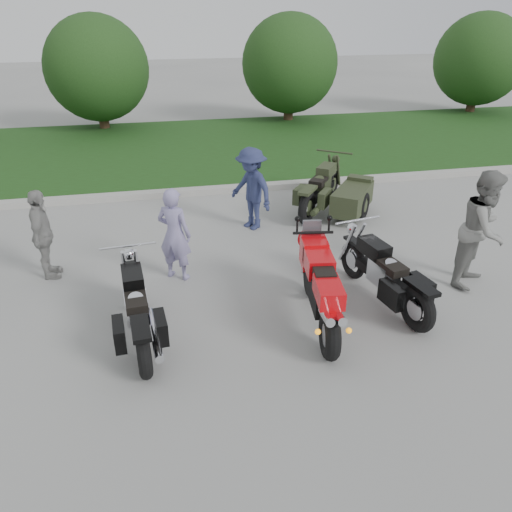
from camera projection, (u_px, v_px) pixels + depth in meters
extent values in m
plane|color=#A2A29C|center=(268.00, 330.00, 7.23)|extent=(80.00, 80.00, 0.00)
cube|color=#A6A39C|center=(213.00, 190.00, 12.43)|extent=(60.00, 0.30, 0.15)
cube|color=#21511B|center=(196.00, 148.00, 16.05)|extent=(60.00, 8.00, 0.14)
cylinder|color=#3F2B1C|center=(103.00, 115.00, 18.17)|extent=(0.36, 0.36, 1.20)
sphere|color=#1E3D16|center=(97.00, 68.00, 17.45)|extent=(3.60, 3.60, 3.60)
cylinder|color=#3F2B1C|center=(288.00, 107.00, 19.47)|extent=(0.36, 0.36, 1.20)
sphere|color=#1E3D16|center=(290.00, 64.00, 18.75)|extent=(3.60, 3.60, 3.60)
cylinder|color=#3F2B1C|center=(472.00, 100.00, 20.96)|extent=(0.36, 0.36, 1.20)
sphere|color=#1E3D16|center=(480.00, 59.00, 20.24)|extent=(3.60, 3.60, 3.60)
torus|color=black|center=(330.00, 335.00, 6.55)|extent=(0.31, 0.71, 0.68)
torus|color=black|center=(310.00, 277.00, 7.98)|extent=(0.23, 0.67, 0.66)
cube|color=black|center=(321.00, 289.00, 7.09)|extent=(0.45, 1.03, 0.39)
cube|color=red|center=(319.00, 262.00, 7.18)|extent=(0.46, 0.66, 0.29)
cube|color=red|center=(329.00, 292.00, 6.53)|extent=(0.42, 0.65, 0.24)
cube|color=black|center=(324.00, 273.00, 6.81)|extent=(0.34, 0.42, 0.11)
cube|color=red|center=(314.00, 252.00, 7.57)|extent=(0.44, 0.49, 0.44)
cylinder|color=silver|center=(326.00, 316.00, 6.33)|extent=(0.19, 0.52, 0.24)
cylinder|color=silver|center=(338.00, 316.00, 6.34)|extent=(0.19, 0.52, 0.24)
torus|color=black|center=(144.00, 353.00, 6.22)|extent=(0.23, 0.70, 0.69)
torus|color=black|center=(133.00, 288.00, 7.66)|extent=(0.17, 0.66, 0.65)
cube|color=black|center=(137.00, 312.00, 6.90)|extent=(0.32, 1.23, 0.14)
cube|color=silver|center=(137.00, 307.00, 6.86)|extent=(0.34, 0.48, 0.35)
cube|color=black|center=(133.00, 278.00, 6.99)|extent=(0.33, 0.58, 0.22)
cube|color=black|center=(136.00, 301.00, 6.65)|extent=(0.32, 0.53, 0.12)
cube|color=black|center=(141.00, 328.00, 6.06)|extent=(0.27, 0.57, 0.06)
cylinder|color=silver|center=(154.00, 332.00, 6.71)|extent=(0.19, 1.12, 0.10)
torus|color=black|center=(417.00, 309.00, 7.10)|extent=(0.30, 0.72, 0.70)
torus|color=black|center=(353.00, 260.00, 8.50)|extent=(0.24, 0.67, 0.65)
cube|color=black|center=(383.00, 277.00, 7.76)|extent=(0.45, 1.25, 0.14)
cube|color=silver|center=(384.00, 273.00, 7.72)|extent=(0.39, 0.51, 0.36)
cube|color=black|center=(374.00, 248.00, 7.84)|extent=(0.38, 0.61, 0.22)
cube|color=black|center=(391.00, 267.00, 7.51)|extent=(0.38, 0.55, 0.12)
cube|color=black|center=(421.00, 287.00, 6.93)|extent=(0.32, 0.59, 0.06)
cylinder|color=silver|center=(406.00, 294.00, 7.59)|extent=(0.31, 1.12, 0.10)
torus|color=black|center=(307.00, 208.00, 10.56)|extent=(0.59, 0.70, 0.74)
torus|color=black|center=(332.00, 184.00, 12.01)|extent=(0.52, 0.63, 0.69)
cube|color=black|center=(321.00, 191.00, 11.24)|extent=(0.98, 1.18, 0.15)
cube|color=#2E3620|center=(321.00, 187.00, 11.20)|extent=(0.55, 0.59, 0.38)
cube|color=#2E3620|center=(326.00, 170.00, 11.33)|extent=(0.60, 0.66, 0.24)
cube|color=black|center=(319.00, 181.00, 10.98)|extent=(0.57, 0.62, 0.13)
cube|color=#2E3620|center=(308.00, 190.00, 10.38)|extent=(0.55, 0.62, 0.07)
cylinder|color=#2E3620|center=(323.00, 204.00, 10.93)|extent=(0.81, 1.02, 0.11)
cube|color=#2E3620|center=(352.00, 198.00, 10.88)|extent=(1.33, 1.48, 0.49)
torus|color=black|center=(364.00, 206.00, 10.83)|extent=(0.47, 0.56, 0.61)
imported|color=#8D85B5|center=(175.00, 234.00, 8.29)|extent=(0.70, 0.64, 1.61)
imported|color=gray|center=(483.00, 229.00, 8.06)|extent=(1.20, 1.17, 1.95)
imported|color=navy|center=(251.00, 189.00, 10.17)|extent=(1.10, 1.27, 1.71)
imported|color=gray|center=(43.00, 235.00, 8.32)|extent=(0.38, 0.92, 1.56)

